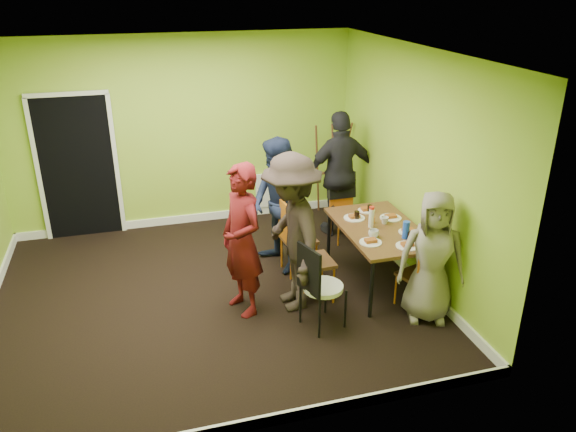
% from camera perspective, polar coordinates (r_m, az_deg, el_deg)
% --- Properties ---
extents(ground, '(5.00, 5.00, 0.00)m').
position_cam_1_polar(ground, '(6.83, -7.69, -7.95)').
color(ground, black).
rests_on(ground, ground).
extents(room_walls, '(5.04, 4.54, 2.82)m').
position_cam_1_polar(room_walls, '(6.41, -8.43, -0.22)').
color(room_walls, '#98B92F').
rests_on(room_walls, ground).
extents(dining_table, '(0.90, 1.50, 0.75)m').
position_cam_1_polar(dining_table, '(6.80, 9.31, -1.54)').
color(dining_table, black).
rests_on(dining_table, ground).
extents(chair_left_far, '(0.44, 0.43, 0.97)m').
position_cam_1_polar(chair_left_far, '(7.01, 0.49, -1.77)').
color(chair_left_far, orange).
rests_on(chair_left_far, ground).
extents(chair_left_near, '(0.45, 0.45, 1.04)m').
position_cam_1_polar(chair_left_near, '(6.41, 1.91, -3.96)').
color(chair_left_near, orange).
rests_on(chair_left_near, ground).
extents(chair_back_end, '(0.39, 0.46, 0.95)m').
position_cam_1_polar(chair_back_end, '(8.02, 5.52, 2.44)').
color(chair_back_end, orange).
rests_on(chair_back_end, ground).
extents(chair_front_end, '(0.44, 0.45, 0.86)m').
position_cam_1_polar(chair_front_end, '(6.45, 13.41, -5.51)').
color(chair_front_end, orange).
rests_on(chair_front_end, ground).
extents(chair_bentwood, '(0.49, 0.48, 0.99)m').
position_cam_1_polar(chair_bentwood, '(5.94, 3.08, -6.79)').
color(chair_bentwood, black).
rests_on(chair_bentwood, ground).
extents(easel, '(0.60, 0.56, 1.50)m').
position_cam_1_polar(easel, '(8.69, 4.36, 4.62)').
color(easel, brown).
rests_on(easel, ground).
extents(plate_near_left, '(0.26, 0.26, 0.01)m').
position_cam_1_polar(plate_near_left, '(6.97, 6.75, -0.20)').
color(plate_near_left, white).
rests_on(plate_near_left, dining_table).
extents(plate_near_right, '(0.25, 0.25, 0.01)m').
position_cam_1_polar(plate_near_right, '(6.37, 8.39, -2.66)').
color(plate_near_right, white).
rests_on(plate_near_right, dining_table).
extents(plate_far_back, '(0.22, 0.22, 0.01)m').
position_cam_1_polar(plate_far_back, '(7.22, 7.96, 0.57)').
color(plate_far_back, white).
rests_on(plate_far_back, dining_table).
extents(plate_far_front, '(0.25, 0.25, 0.01)m').
position_cam_1_polar(plate_far_front, '(6.36, 12.02, -3.00)').
color(plate_far_front, white).
rests_on(plate_far_front, dining_table).
extents(plate_wall_back, '(0.27, 0.27, 0.01)m').
position_cam_1_polar(plate_wall_back, '(7.04, 10.38, -0.18)').
color(plate_wall_back, white).
rests_on(plate_wall_back, dining_table).
extents(plate_wall_front, '(0.22, 0.22, 0.01)m').
position_cam_1_polar(plate_wall_front, '(6.70, 12.10, -1.60)').
color(plate_wall_front, white).
rests_on(plate_wall_front, dining_table).
extents(thermos, '(0.06, 0.06, 0.23)m').
position_cam_1_polar(thermos, '(6.72, 8.46, -0.21)').
color(thermos, white).
rests_on(thermos, dining_table).
extents(blue_bottle, '(0.08, 0.08, 0.20)m').
position_cam_1_polar(blue_bottle, '(6.52, 11.90, -1.39)').
color(blue_bottle, blue).
rests_on(blue_bottle, dining_table).
extents(orange_bottle, '(0.03, 0.03, 0.08)m').
position_cam_1_polar(orange_bottle, '(6.86, 8.66, -0.39)').
color(orange_bottle, orange).
rests_on(orange_bottle, dining_table).
extents(glass_mid, '(0.06, 0.06, 0.11)m').
position_cam_1_polar(glass_mid, '(6.94, 7.01, 0.07)').
color(glass_mid, black).
rests_on(glass_mid, dining_table).
extents(glass_back, '(0.06, 0.06, 0.09)m').
position_cam_1_polar(glass_back, '(7.18, 8.30, 0.76)').
color(glass_back, black).
rests_on(glass_back, dining_table).
extents(glass_front, '(0.06, 0.06, 0.10)m').
position_cam_1_polar(glass_front, '(6.49, 12.32, -2.06)').
color(glass_front, black).
rests_on(glass_front, dining_table).
extents(cup_a, '(0.12, 0.12, 0.09)m').
position_cam_1_polar(cup_a, '(6.49, 8.69, -1.79)').
color(cup_a, white).
rests_on(cup_a, dining_table).
extents(cup_b, '(0.09, 0.09, 0.09)m').
position_cam_1_polar(cup_b, '(6.86, 9.79, -0.44)').
color(cup_b, white).
rests_on(cup_b, dining_table).
extents(person_standing, '(0.60, 0.74, 1.74)m').
position_cam_1_polar(person_standing, '(6.11, -4.69, -2.49)').
color(person_standing, '#5A0F12').
rests_on(person_standing, ground).
extents(person_left_far, '(0.86, 0.99, 1.72)m').
position_cam_1_polar(person_left_far, '(7.00, -0.99, 0.99)').
color(person_left_far, '#151D35').
rests_on(person_left_far, ground).
extents(person_left_near, '(0.69, 1.18, 1.82)m').
position_cam_1_polar(person_left_near, '(6.16, 0.39, -1.76)').
color(person_left_near, black).
rests_on(person_left_near, ground).
extents(person_back_end, '(1.09, 0.52, 1.81)m').
position_cam_1_polar(person_back_end, '(8.03, 5.34, 4.24)').
color(person_back_end, black).
rests_on(person_back_end, ground).
extents(person_front_end, '(0.85, 0.70, 1.49)m').
position_cam_1_polar(person_front_end, '(6.20, 14.42, -4.09)').
color(person_front_end, gray).
rests_on(person_front_end, ground).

